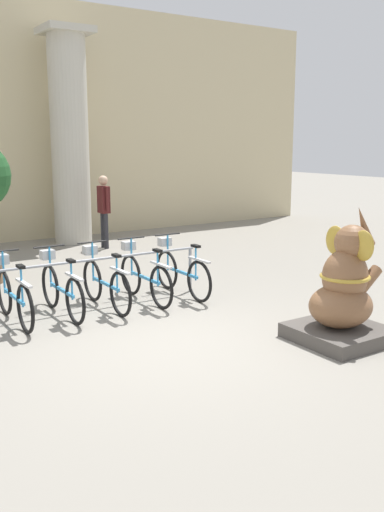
# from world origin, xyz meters

# --- Properties ---
(ground_plane) EXTENTS (60.00, 60.00, 0.00)m
(ground_plane) POSITION_xyz_m (0.00, 0.00, 0.00)
(ground_plane) COLOR gray
(column_right) EXTENTS (1.14, 1.14, 5.16)m
(column_right) POSITION_xyz_m (1.78, 7.60, 2.62)
(column_right) COLOR #BCB7A8
(column_right) RESTS_ON ground_plane
(bike_rack) EXTENTS (4.74, 0.05, 0.77)m
(bike_rack) POSITION_xyz_m (-0.70, 1.95, 0.63)
(bike_rack) COLOR gray
(bike_rack) RESTS_ON ground_plane
(bicycle_2) EXTENTS (0.48, 1.68, 0.97)m
(bicycle_2) POSITION_xyz_m (-1.39, 1.86, 0.40)
(bicycle_2) COLOR black
(bicycle_2) RESTS_ON ground_plane
(bicycle_3) EXTENTS (0.48, 1.68, 0.97)m
(bicycle_3) POSITION_xyz_m (-0.70, 1.85, 0.40)
(bicycle_3) COLOR black
(bicycle_3) RESTS_ON ground_plane
(bicycle_4) EXTENTS (0.48, 1.68, 0.97)m
(bicycle_4) POSITION_xyz_m (-0.01, 1.84, 0.40)
(bicycle_4) COLOR black
(bicycle_4) RESTS_ON ground_plane
(bicycle_5) EXTENTS (0.48, 1.68, 0.97)m
(bicycle_5) POSITION_xyz_m (0.68, 1.85, 0.40)
(bicycle_5) COLOR black
(bicycle_5) RESTS_ON ground_plane
(bicycle_6) EXTENTS (0.48, 1.68, 0.97)m
(bicycle_6) POSITION_xyz_m (1.37, 1.84, 0.40)
(bicycle_6) COLOR black
(bicycle_6) RESTS_ON ground_plane
(elephant_statue) EXTENTS (1.10, 1.10, 1.74)m
(elephant_statue) POSITION_xyz_m (1.93, -1.15, 0.59)
(elephant_statue) COLOR #4C4742
(elephant_statue) RESTS_ON ground_plane
(person_pedestrian) EXTENTS (0.23, 0.47, 1.73)m
(person_pedestrian) POSITION_xyz_m (2.10, 6.44, 1.04)
(person_pedestrian) COLOR #28282D
(person_pedestrian) RESTS_ON ground_plane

